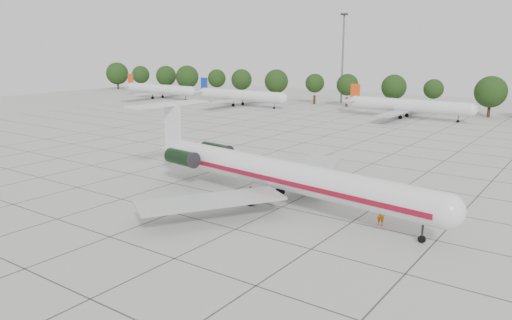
# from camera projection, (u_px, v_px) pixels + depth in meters

# --- Properties ---
(ground) EXTENTS (260.00, 260.00, 0.00)m
(ground) POSITION_uv_depth(u_px,v_px,m) (223.00, 194.00, 57.10)
(ground) COLOR #B5B5AD
(ground) RESTS_ON ground
(apron_joints) EXTENTS (170.00, 170.00, 0.02)m
(apron_joints) POSITION_uv_depth(u_px,v_px,m) (291.00, 168.00, 69.01)
(apron_joints) COLOR #383838
(apron_joints) RESTS_ON ground
(main_airliner) EXTENTS (40.27, 31.50, 9.47)m
(main_airliner) POSITION_uv_depth(u_px,v_px,m) (270.00, 172.00, 53.80)
(main_airliner) COLOR silver
(main_airliner) RESTS_ON ground
(ground_crew) EXTENTS (0.77, 0.56, 1.94)m
(ground_crew) POSITION_uv_depth(u_px,v_px,m) (381.00, 215.00, 47.09)
(ground_crew) COLOR #DE600D
(ground_crew) RESTS_ON ground
(bg_airliner_a) EXTENTS (28.24, 27.20, 7.40)m
(bg_airliner_a) POSITION_uv_depth(u_px,v_px,m) (159.00, 89.00, 158.41)
(bg_airliner_a) COLOR silver
(bg_airliner_a) RESTS_ON ground
(bg_airliner_b) EXTENTS (28.24, 27.20, 7.40)m
(bg_airliner_b) POSITION_uv_depth(u_px,v_px,m) (240.00, 96.00, 139.01)
(bg_airliner_b) COLOR silver
(bg_airliner_b) RESTS_ON ground
(bg_airliner_c) EXTENTS (28.24, 27.20, 7.40)m
(bg_airliner_c) POSITION_uv_depth(u_px,v_px,m) (408.00, 106.00, 115.59)
(bg_airliner_c) COLOR silver
(bg_airliner_c) RESTS_ON ground
(tree_line) EXTENTS (249.86, 8.44, 10.22)m
(tree_line) POSITION_uv_depth(u_px,v_px,m) (394.00, 87.00, 129.84)
(tree_line) COLOR #332114
(tree_line) RESTS_ON ground
(floodlight_mast) EXTENTS (1.60, 1.60, 25.45)m
(floodlight_mast) POSITION_uv_depth(u_px,v_px,m) (343.00, 54.00, 143.87)
(floodlight_mast) COLOR slate
(floodlight_mast) RESTS_ON ground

